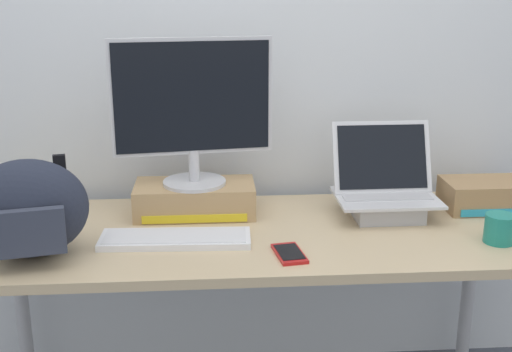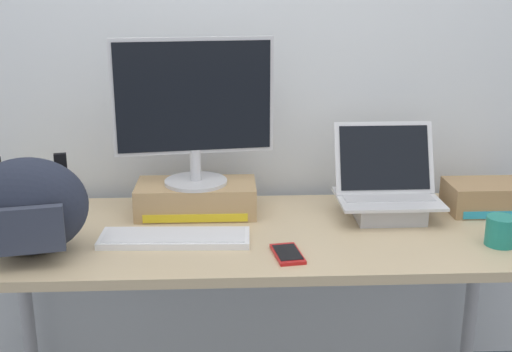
{
  "view_description": "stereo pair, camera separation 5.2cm",
  "coord_description": "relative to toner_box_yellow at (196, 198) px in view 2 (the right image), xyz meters",
  "views": [
    {
      "loc": [
        -0.14,
        -1.92,
        1.47
      ],
      "look_at": [
        0.0,
        0.0,
        0.89
      ],
      "focal_mm": 45.49,
      "sensor_mm": 36.0,
      "label": 1
    },
    {
      "loc": [
        -0.09,
        -1.92,
        1.47
      ],
      "look_at": [
        0.0,
        0.0,
        0.89
      ],
      "focal_mm": 45.49,
      "sensor_mm": 36.0,
      "label": 2
    }
  ],
  "objects": [
    {
      "name": "back_wall",
      "position": [
        0.2,
        0.27,
        0.54
      ],
      "size": [
        7.0,
        0.1,
        2.6
      ],
      "primitive_type": "cube",
      "color": "silver",
      "rests_on": "ground"
    },
    {
      "name": "desk",
      "position": [
        0.2,
        -0.17,
        -0.12
      ],
      "size": [
        1.81,
        0.69,
        0.71
      ],
      "color": "tan",
      "rests_on": "ground"
    },
    {
      "name": "toner_box_yellow",
      "position": [
        0.0,
        0.0,
        0.0
      ],
      "size": [
        0.4,
        0.21,
        0.11
      ],
      "color": "tan",
      "rests_on": "desk"
    },
    {
      "name": "desktop_monitor",
      "position": [
        0.0,
        -0.0,
        0.31
      ],
      "size": [
        0.52,
        0.21,
        0.48
      ],
      "rotation": [
        0.0,
        0.0,
        0.13
      ],
      "color": "silver",
      "rests_on": "toner_box_yellow"
    },
    {
      "name": "open_laptop",
      "position": [
        0.64,
        -0.06,
        0.01
      ],
      "size": [
        0.34,
        0.25,
        0.3
      ],
      "rotation": [
        0.0,
        0.0,
        0.01
      ],
      "color": "#ADADB2",
      "rests_on": "desk"
    },
    {
      "name": "external_keyboard",
      "position": [
        -0.06,
        -0.25,
        -0.04
      ],
      "size": [
        0.46,
        0.16,
        0.02
      ],
      "rotation": [
        0.0,
        0.0,
        -0.04
      ],
      "color": "white",
      "rests_on": "desk"
    },
    {
      "name": "messenger_backpack",
      "position": [
        -0.46,
        -0.33,
        0.09
      ],
      "size": [
        0.37,
        0.29,
        0.29
      ],
      "rotation": [
        0.0,
        0.0,
        0.2
      ],
      "color": "#232838",
      "rests_on": "desk"
    },
    {
      "name": "coffee_mug",
      "position": [
        0.92,
        -0.32,
        -0.01
      ],
      "size": [
        0.13,
        0.09,
        0.09
      ],
      "color": "#1E7F70",
      "rests_on": "desk"
    },
    {
      "name": "cell_phone",
      "position": [
        0.28,
        -0.37,
        -0.05
      ],
      "size": [
        0.1,
        0.15,
        0.01
      ],
      "rotation": [
        0.0,
        0.0,
        0.15
      ],
      "color": "red",
      "rests_on": "desk"
    },
    {
      "name": "plush_toy",
      "position": [
        -0.6,
        0.1,
        -0.01
      ],
      "size": [
        0.09,
        0.09,
        0.09
      ],
      "color": "gold",
      "rests_on": "desk"
    },
    {
      "name": "toner_box_cyan",
      "position": [
        1.02,
        -0.02,
        -0.0
      ],
      "size": [
        0.32,
        0.18,
        0.1
      ],
      "color": "#9E7A51",
      "rests_on": "desk"
    }
  ]
}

